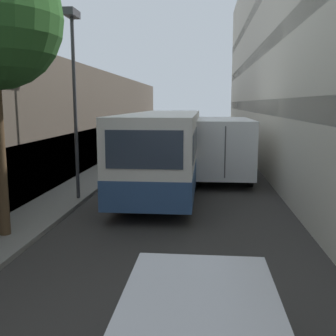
{
  "coord_description": "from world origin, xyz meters",
  "views": [
    {
      "loc": [
        0.98,
        0.18,
        3.43
      ],
      "look_at": [
        -0.07,
        11.32,
        1.6
      ],
      "focal_mm": 42.0,
      "sensor_mm": 36.0,
      "label": 1
    }
  ],
  "objects": [
    {
      "name": "building_left_shopfront",
      "position": [
        -6.05,
        15.0,
        2.43
      ],
      "size": [
        2.4,
        60.0,
        5.34
      ],
      "color": "#51473D",
      "rests_on": "ground_plane"
    },
    {
      "name": "building_right_apartment",
      "position": [
        4.97,
        15.0,
        6.53
      ],
      "size": [
        2.4,
        60.0,
        13.12
      ],
      "color": "beige",
      "rests_on": "ground_plane"
    },
    {
      "name": "box_truck",
      "position": [
        1.76,
        18.98,
        1.54
      ],
      "size": [
        2.49,
        7.54,
        2.76
      ],
      "color": "silver",
      "rests_on": "ground_plane"
    },
    {
      "name": "panel_van",
      "position": [
        -1.82,
        26.92,
        1.12
      ],
      "size": [
        1.84,
        4.45,
        2.01
      ],
      "color": "#BCBCC1",
      "rests_on": "ground_plane"
    },
    {
      "name": "sidewalk_left",
      "position": [
        -4.08,
        15.0,
        0.07
      ],
      "size": [
        1.73,
        60.0,
        0.13
      ],
      "color": "gray",
      "rests_on": "ground_plane"
    },
    {
      "name": "bus",
      "position": [
        -0.65,
        16.16,
        1.63
      ],
      "size": [
        2.63,
        11.16,
        3.07
      ],
      "color": "silver",
      "rests_on": "ground_plane"
    },
    {
      "name": "ground_plane",
      "position": [
        0.0,
        15.0,
        0.0
      ],
      "size": [
        150.0,
        150.0,
        0.0
      ],
      "primitive_type": "plane",
      "color": "#33302D"
    },
    {
      "name": "street_lamp",
      "position": [
        -3.47,
        13.42,
        4.6
      ],
      "size": [
        0.36,
        0.8,
        6.37
      ],
      "color": "#38383D",
      "rests_on": "sidewalk_left"
    }
  ]
}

